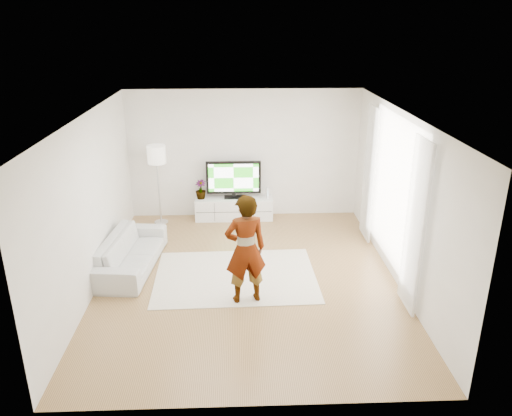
{
  "coord_description": "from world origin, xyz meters",
  "views": [
    {
      "loc": [
        -0.16,
        -7.54,
        4.18
      ],
      "look_at": [
        0.15,
        0.4,
        1.14
      ],
      "focal_mm": 35.0,
      "sensor_mm": 36.0,
      "label": 1
    }
  ],
  "objects_px": {
    "player": "(245,249)",
    "rug": "(236,276)",
    "floor_lamp": "(157,158)",
    "media_console": "(234,208)",
    "television": "(234,178)",
    "sofa": "(131,252)"
  },
  "relations": [
    {
      "from": "rug",
      "to": "player",
      "type": "relative_size",
      "value": 1.56
    },
    {
      "from": "rug",
      "to": "floor_lamp",
      "type": "distance_m",
      "value": 3.31
    },
    {
      "from": "media_console",
      "to": "player",
      "type": "height_order",
      "value": "player"
    },
    {
      "from": "player",
      "to": "floor_lamp",
      "type": "xyz_separation_m",
      "value": [
        -1.78,
        3.28,
        0.56
      ]
    },
    {
      "from": "rug",
      "to": "player",
      "type": "bearing_deg",
      "value": -78.27
    },
    {
      "from": "television",
      "to": "floor_lamp",
      "type": "bearing_deg",
      "value": -172.54
    },
    {
      "from": "media_console",
      "to": "floor_lamp",
      "type": "xyz_separation_m",
      "value": [
        -1.59,
        -0.18,
        1.21
      ]
    },
    {
      "from": "sofa",
      "to": "television",
      "type": "bearing_deg",
      "value": -32.51
    },
    {
      "from": "rug",
      "to": "floor_lamp",
      "type": "height_order",
      "value": "floor_lamp"
    },
    {
      "from": "television",
      "to": "sofa",
      "type": "bearing_deg",
      "value": -128.3
    },
    {
      "from": "television",
      "to": "rug",
      "type": "height_order",
      "value": "television"
    },
    {
      "from": "television",
      "to": "floor_lamp",
      "type": "relative_size",
      "value": 0.69
    },
    {
      "from": "media_console",
      "to": "floor_lamp",
      "type": "height_order",
      "value": "floor_lamp"
    },
    {
      "from": "rug",
      "to": "television",
      "type": "bearing_deg",
      "value": 90.58
    },
    {
      "from": "player",
      "to": "sofa",
      "type": "xyz_separation_m",
      "value": [
        -2.01,
        1.19,
        -0.59
      ]
    },
    {
      "from": "floor_lamp",
      "to": "sofa",
      "type": "bearing_deg",
      "value": -96.17
    },
    {
      "from": "player",
      "to": "floor_lamp",
      "type": "bearing_deg",
      "value": -74.03
    },
    {
      "from": "player",
      "to": "rug",
      "type": "bearing_deg",
      "value": -90.76
    },
    {
      "from": "media_console",
      "to": "sofa",
      "type": "distance_m",
      "value": 2.91
    },
    {
      "from": "television",
      "to": "rug",
      "type": "bearing_deg",
      "value": -89.42
    },
    {
      "from": "sofa",
      "to": "floor_lamp",
      "type": "height_order",
      "value": "floor_lamp"
    },
    {
      "from": "media_console",
      "to": "rug",
      "type": "xyz_separation_m",
      "value": [
        0.03,
        -2.69,
        -0.23
      ]
    }
  ]
}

